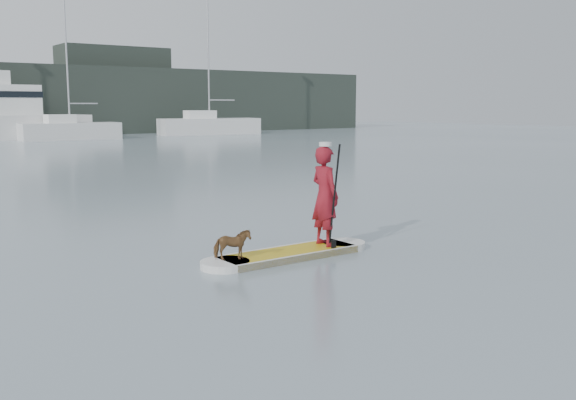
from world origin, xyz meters
TOP-DOWN VIEW (x-y plane):
  - ground at (0.00, 0.00)m, footprint 140.00×140.00m
  - paddleboard at (1.65, 3.02)m, footprint 3.30×0.81m
  - paddler at (2.46, 3.03)m, footprint 0.44×0.66m
  - white_cap at (2.46, 3.03)m, footprint 0.22×0.22m
  - dog at (0.54, 3.02)m, footprint 0.65×0.47m
  - paddle at (2.42, 2.72)m, footprint 0.10×0.30m
  - sailboat_e at (10.32, 43.40)m, footprint 7.28×2.49m
  - sailboat_f at (23.21, 45.17)m, footprint 9.19×3.82m
  - motor_yacht_a at (6.34, 46.15)m, footprint 11.37×3.90m
  - shore_building_east at (18.00, 54.00)m, footprint 10.00×4.00m

SIDE VIEW (x-z plane):
  - ground at x=0.00m, z-range 0.00..0.00m
  - paddleboard at x=1.65m, z-range 0.00..0.12m
  - dog at x=0.54m, z-range 0.12..0.62m
  - sailboat_e at x=10.32m, z-range -4.50..6.00m
  - paddle at x=2.42m, z-range -0.20..1.80m
  - sailboat_f at x=23.21m, z-range -5.78..7.58m
  - paddler at x=2.46m, z-range 0.12..1.88m
  - motor_yacht_a at x=6.34m, z-range -1.48..5.27m
  - white_cap at x=2.46m, z-range 1.88..1.95m
  - shore_building_east at x=18.00m, z-range 0.00..8.00m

